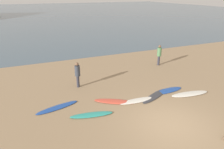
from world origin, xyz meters
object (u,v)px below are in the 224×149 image
object	(u,v)px
surfboard_5	(168,91)
person_0	(159,53)
surfboard_0	(57,107)
surfboard_4	(155,96)
surfboard_1	(92,115)
person_1	(77,73)
surfboard_6	(190,94)
surfboard_2	(115,101)
surfboard_3	(137,101)

from	to	relation	value
surfboard_5	person_0	size ratio (longest dim) A/B	1.24
surfboard_0	person_0	world-z (taller)	person_0
surfboard_4	surfboard_1	bearing A→B (deg)	161.45
person_0	person_1	distance (m)	7.31
surfboard_6	person_0	xyz separation A→B (m)	(1.46, 5.22, 0.94)
surfboard_6	person_0	world-z (taller)	person_0
surfboard_2	surfboard_6	xyz separation A→B (m)	(4.39, -0.91, 0.00)
surfboard_5	surfboard_1	bearing A→B (deg)	-175.03
surfboard_2	surfboard_4	bearing A→B (deg)	24.65
person_0	surfboard_4	bearing A→B (deg)	179.14
surfboard_2	surfboard_6	bearing A→B (deg)	19.77
surfboard_3	surfboard_6	size ratio (longest dim) A/B	0.89
surfboard_3	surfboard_5	bearing A→B (deg)	11.16
surfboard_0	surfboard_6	bearing A→B (deg)	-26.27
surfboard_4	surfboard_6	bearing A→B (deg)	-43.25
surfboard_1	surfboard_2	xyz separation A→B (m)	(1.57, 0.80, -0.01)
surfboard_1	surfboard_2	size ratio (longest dim) A/B	0.93
surfboard_3	surfboard_2	bearing A→B (deg)	162.82
surfboard_5	person_0	distance (m)	5.02
person_0	surfboard_0	bearing A→B (deg)	148.72
surfboard_5	surfboard_2	bearing A→B (deg)	175.94
surfboard_6	person_1	distance (m)	6.79
surfboard_2	surfboard_3	distance (m)	1.25
surfboard_1	surfboard_6	world-z (taller)	surfboard_1
surfboard_1	surfboard_6	size ratio (longest dim) A/B	0.87
surfboard_2	surfboard_4	world-z (taller)	surfboard_2
surfboard_2	surfboard_5	xyz separation A→B (m)	(3.51, -0.02, -0.01)
surfboard_4	surfboard_5	bearing A→B (deg)	-11.86
person_0	surfboard_6	bearing A→B (deg)	-159.72
surfboard_2	surfboard_3	world-z (taller)	same
surfboard_0	surfboard_3	world-z (taller)	surfboard_3
surfboard_0	surfboard_5	xyz separation A→B (m)	(6.47, -0.62, -0.00)
surfboard_1	surfboard_5	world-z (taller)	surfboard_1
surfboard_2	surfboard_1	bearing A→B (deg)	-121.63
surfboard_0	person_1	distance (m)	2.86
surfboard_2	person_0	bearing A→B (deg)	67.90
surfboard_3	surfboard_4	world-z (taller)	surfboard_3
surfboard_0	surfboard_6	world-z (taller)	surfboard_6
surfboard_5	surfboard_6	xyz separation A→B (m)	(0.89, -0.89, 0.01)
surfboard_1	surfboard_3	world-z (taller)	surfboard_1
surfboard_0	surfboard_3	bearing A→B (deg)	-28.26
surfboard_1	surfboard_4	size ratio (longest dim) A/B	0.85
surfboard_2	person_1	bearing A→B (deg)	146.79
surfboard_6	person_0	bearing A→B (deg)	81.27
surfboard_1	surfboard_5	xyz separation A→B (m)	(5.08, 0.77, -0.01)
surfboard_2	surfboard_6	distance (m)	4.49
surfboard_5	surfboard_6	world-z (taller)	surfboard_6
surfboard_0	surfboard_4	bearing A→B (deg)	-24.03
surfboard_3	surfboard_0	bearing A→B (deg)	168.21
surfboard_1	person_0	xyz separation A→B (m)	(7.42, 5.11, 0.93)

